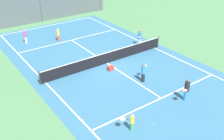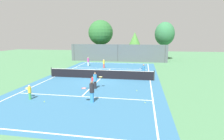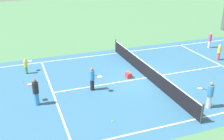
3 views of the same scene
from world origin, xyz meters
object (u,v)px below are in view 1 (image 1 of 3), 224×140
player_2 (25,36)px  player_5 (187,90)px  player_3 (143,72)px  player_0 (140,38)px  ball_crate (110,68)px  tennis_ball_7 (178,68)px  tennis_ball_2 (154,124)px  tennis_ball_3 (214,80)px  player_4 (131,122)px  tennis_ball_6 (23,40)px  tennis_ball_4 (119,41)px  tennis_ball_5 (83,120)px  tennis_ball_0 (101,23)px  tennis_ball_1 (91,34)px  player_1 (58,35)px

player_2 → player_5: size_ratio=0.89×
player_3 → player_0: bearing=51.4°
ball_crate → tennis_ball_7: size_ratio=7.00×
tennis_ball_2 → tennis_ball_3: (7.19, 1.06, 0.00)m
player_4 → tennis_ball_6: (-0.30, 16.98, -0.56)m
tennis_ball_4 → tennis_ball_6: same height
tennis_ball_3 → tennis_ball_5: same height
tennis_ball_0 → tennis_ball_7: 13.21m
player_5 → tennis_ball_0: (4.30, 16.51, -0.78)m
tennis_ball_4 → ball_crate: bearing=-133.3°
player_2 → tennis_ball_1: size_ratio=21.24×
tennis_ball_4 → tennis_ball_7: same height
player_1 → tennis_ball_4: size_ratio=19.68×
player_0 → player_4: size_ratio=1.38×
ball_crate → tennis_ball_0: (5.90, 10.21, -0.15)m
tennis_ball_0 → tennis_ball_6: bearing=178.3°
tennis_ball_0 → tennis_ball_4: bearing=-105.9°
player_2 → tennis_ball_0: player_2 is taller
player_3 → tennis_ball_4: player_3 is taller
player_2 → tennis_ball_5: 13.82m
player_4 → tennis_ball_7: size_ratio=17.03×
player_0 → tennis_ball_1: size_ratio=23.49×
tennis_ball_0 → player_5: bearing=-104.6°
player_0 → player_3: player_0 is taller
tennis_ball_1 → tennis_ball_7: bearing=-80.7°
player_5 → tennis_ball_6: size_ratio=23.90×
ball_crate → tennis_ball_2: bearing=-104.7°
ball_crate → tennis_ball_7: 5.54m
player_5 → tennis_ball_6: bearing=106.8°
player_3 → player_2: bearing=109.8°
player_3 → ball_crate: size_ratio=3.24×
player_5 → tennis_ball_6: (-5.08, 16.79, -0.78)m
player_5 → tennis_ball_5: player_5 is taller
ball_crate → player_1: bearing=94.6°
player_2 → tennis_ball_3: (8.91, -15.36, -0.68)m
player_0 → player_5: bearing=-112.4°
player_4 → tennis_ball_1: 15.52m
tennis_ball_3 → player_2: bearing=120.1°
tennis_ball_2 → tennis_ball_5: size_ratio=1.00×
tennis_ball_6 → ball_crate: bearing=-71.6°
player_5 → tennis_ball_4: (2.69, 10.84, -0.78)m
player_5 → tennis_ball_4: 11.19m
ball_crate → tennis_ball_4: ball_crate is taller
player_1 → tennis_ball_2: size_ratio=19.68×
tennis_ball_4 → tennis_ball_6: (-7.77, 5.95, 0.00)m
tennis_ball_6 → tennis_ball_7: bearing=-58.6°
player_3 → tennis_ball_6: 14.08m
tennis_ball_2 → tennis_ball_4: (6.08, 11.43, 0.00)m
player_0 → tennis_ball_6: player_0 is taller
tennis_ball_3 → tennis_ball_5: bearing=171.0°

